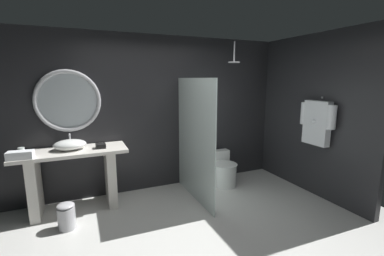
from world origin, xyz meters
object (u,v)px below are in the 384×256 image
(hanging_bathrobe, at_px, (317,121))
(toilet, at_px, (223,170))
(round_wall_mirror, at_px, (68,101))
(tissue_box, at_px, (101,146))
(rain_shower_head, at_px, (234,60))
(vessel_sink, at_px, (70,145))
(folded_hand_towel, at_px, (20,155))
(tumbler_cup, at_px, (21,151))
(waste_bin, at_px, (66,216))

(hanging_bathrobe, bearing_deg, toilet, 138.18)
(round_wall_mirror, bearing_deg, tissue_box, -40.07)
(tissue_box, relative_size, rain_shower_head, 0.40)
(hanging_bathrobe, bearing_deg, vessel_sink, 163.22)
(toilet, xyz_separation_m, folded_hand_towel, (-3.03, -0.14, 0.69))
(vessel_sink, height_order, tumbler_cup, vessel_sink)
(toilet, bearing_deg, hanging_bathrobe, -41.82)
(hanging_bathrobe, bearing_deg, folded_hand_towel, 168.48)
(rain_shower_head, relative_size, toilet, 0.59)
(round_wall_mirror, relative_size, waste_bin, 2.64)
(tumbler_cup, height_order, toilet, tumbler_cup)
(tissue_box, bearing_deg, rain_shower_head, -1.42)
(tumbler_cup, distance_m, round_wall_mirror, 0.91)
(vessel_sink, xyz_separation_m, folded_hand_towel, (-0.57, -0.23, -0.02))
(tissue_box, height_order, folded_hand_towel, folded_hand_towel)
(vessel_sink, height_order, rain_shower_head, rain_shower_head)
(toilet, height_order, folded_hand_towel, folded_hand_towel)
(tissue_box, xyz_separation_m, waste_bin, (-0.50, -0.47, -0.75))
(vessel_sink, distance_m, folded_hand_towel, 0.61)
(round_wall_mirror, relative_size, rain_shower_head, 2.63)
(tissue_box, height_order, round_wall_mirror, round_wall_mirror)
(toilet, xyz_separation_m, waste_bin, (-2.56, -0.45, -0.09))
(round_wall_mirror, xyz_separation_m, rain_shower_head, (2.58, -0.38, 0.63))
(tumbler_cup, bearing_deg, vessel_sink, -2.27)
(round_wall_mirror, xyz_separation_m, hanging_bathrobe, (3.54, -1.32, -0.33))
(tumbler_cup, height_order, round_wall_mirror, round_wall_mirror)
(toilet, bearing_deg, waste_bin, -169.92)
(hanging_bathrobe, xyz_separation_m, toilet, (-1.09, 0.98, -0.98))
(rain_shower_head, relative_size, folded_hand_towel, 1.18)
(folded_hand_towel, bearing_deg, waste_bin, -33.96)
(rain_shower_head, xyz_separation_m, waste_bin, (-2.69, -0.42, -2.02))
(tumbler_cup, relative_size, tissue_box, 0.63)
(vessel_sink, distance_m, rain_shower_head, 2.88)
(round_wall_mirror, bearing_deg, tumbler_cup, -160.15)
(rain_shower_head, bearing_deg, toilet, 164.16)
(tissue_box, distance_m, hanging_bathrobe, 3.32)
(tissue_box, bearing_deg, folded_hand_towel, -171.06)
(waste_bin, bearing_deg, folded_hand_towel, 146.04)
(waste_bin, bearing_deg, rain_shower_head, 8.79)
(vessel_sink, relative_size, hanging_bathrobe, 0.58)
(tissue_box, xyz_separation_m, round_wall_mirror, (-0.39, 0.33, 0.64))
(tumbler_cup, xyz_separation_m, folded_hand_towel, (0.03, -0.26, 0.01))
(rain_shower_head, height_order, hanging_bathrobe, rain_shower_head)
(round_wall_mirror, distance_m, rain_shower_head, 2.68)
(vessel_sink, xyz_separation_m, toilet, (2.47, -0.10, -0.71))
(tumbler_cup, bearing_deg, rain_shower_head, -2.83)
(toilet, bearing_deg, folded_hand_towel, -177.42)
(hanging_bathrobe, bearing_deg, waste_bin, 171.86)
(tumbler_cup, relative_size, hanging_bathrobe, 0.12)
(folded_hand_towel, bearing_deg, vessel_sink, 22.34)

